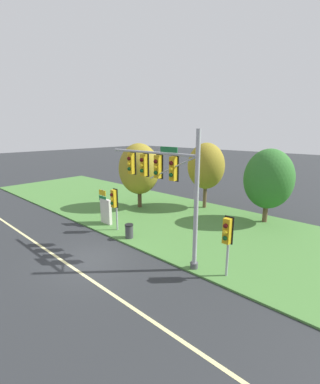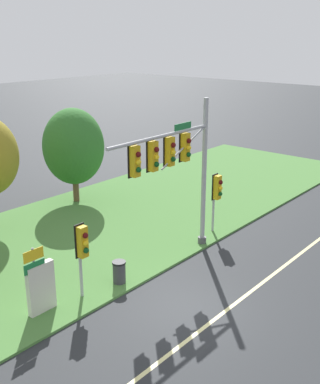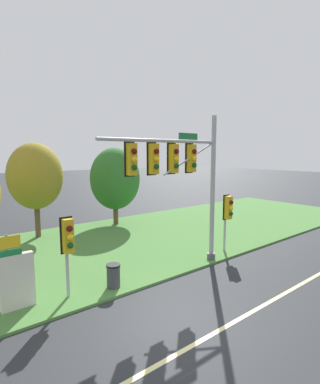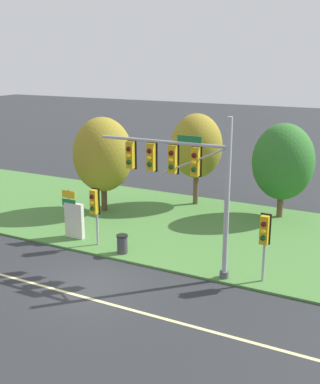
% 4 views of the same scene
% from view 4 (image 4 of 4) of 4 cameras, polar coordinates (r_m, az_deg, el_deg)
% --- Properties ---
extents(ground_plane, '(160.00, 160.00, 0.00)m').
position_cam_4_polar(ground_plane, '(21.24, -8.20, -10.58)').
color(ground_plane, '#282B2D').
extents(lane_stripe, '(36.00, 0.16, 0.01)m').
position_cam_4_polar(lane_stripe, '(20.38, -10.19, -11.84)').
color(lane_stripe, beige).
rests_on(lane_stripe, ground).
extents(grass_verge, '(48.00, 11.50, 0.10)m').
position_cam_4_polar(grass_verge, '(27.78, 1.68, -3.85)').
color(grass_verge, '#477A38').
rests_on(grass_verge, ground).
extents(traffic_signal_mast, '(6.30, 0.49, 6.97)m').
position_cam_4_polar(traffic_signal_mast, '(20.65, 2.67, 2.34)').
color(traffic_signal_mast, '#9EA0A5').
rests_on(traffic_signal_mast, grass_verge).
extents(pedestrian_signal_near_kerb, '(0.46, 0.55, 3.01)m').
position_cam_4_polar(pedestrian_signal_near_kerb, '(24.10, -7.77, -1.53)').
color(pedestrian_signal_near_kerb, '#9EA0A5').
rests_on(pedestrian_signal_near_kerb, grass_verge).
extents(pedestrian_signal_further_along, '(0.46, 0.55, 3.05)m').
position_cam_4_polar(pedestrian_signal_further_along, '(20.41, 12.26, -4.86)').
color(pedestrian_signal_further_along, '#9EA0A5').
rests_on(pedestrian_signal_further_along, grass_verge).
extents(route_sign_post, '(0.86, 0.08, 2.62)m').
position_cam_4_polar(route_sign_post, '(25.59, -10.71, -1.58)').
color(route_sign_post, slate).
rests_on(route_sign_post, grass_verge).
extents(tree_nearest_road, '(3.64, 3.64, 5.81)m').
position_cam_4_polar(tree_nearest_road, '(29.46, -6.80, 4.41)').
color(tree_nearest_road, '#4C3823').
rests_on(tree_nearest_road, grass_verge).
extents(tree_left_of_mast, '(3.27, 3.27, 5.86)m').
position_cam_4_polar(tree_left_of_mast, '(30.65, 4.36, 5.44)').
color(tree_left_of_mast, brown).
rests_on(tree_left_of_mast, grass_verge).
extents(tree_behind_signpost, '(3.60, 3.60, 5.62)m').
position_cam_4_polar(tree_behind_signpost, '(28.95, 14.38, 3.48)').
color(tree_behind_signpost, brown).
rests_on(tree_behind_signpost, grass_verge).
extents(info_kiosk, '(1.10, 0.24, 1.90)m').
position_cam_4_polar(info_kiosk, '(25.75, -10.11, -3.36)').
color(info_kiosk, beige).
rests_on(info_kiosk, grass_verge).
extents(trash_bin, '(0.56, 0.56, 0.93)m').
position_cam_4_polar(trash_bin, '(23.63, -4.50, -6.15)').
color(trash_bin, '#38383D').
rests_on(trash_bin, grass_verge).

